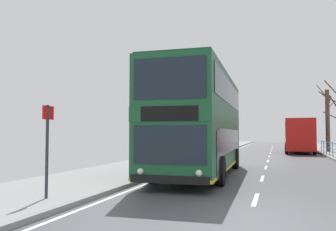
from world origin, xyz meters
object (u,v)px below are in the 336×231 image
background_bus_far_lane (299,135)px  bus_stop_sign_near (47,140)px  bare_tree_far_01 (328,119)px  double_decker_bus_main (200,122)px

background_bus_far_lane → bus_stop_sign_near: bearing=-105.2°
bus_stop_sign_near → bare_tree_far_01: bearing=69.8°
double_decker_bus_main → bus_stop_sign_near: (-2.53, -7.38, -0.66)m
background_bus_far_lane → bare_tree_far_01: bare_tree_far_01 is taller
double_decker_bus_main → background_bus_far_lane: bearing=76.1°
double_decker_bus_main → bare_tree_far_01: (7.84, 20.75, 0.86)m
bare_tree_far_01 → double_decker_bus_main: bearing=-110.7°
bus_stop_sign_near → bare_tree_far_01: (10.37, 28.13, 1.52)m
double_decker_bus_main → bus_stop_sign_near: double_decker_bus_main is taller
double_decker_bus_main → background_bus_far_lane: double_decker_bus_main is taller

